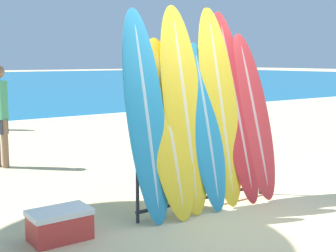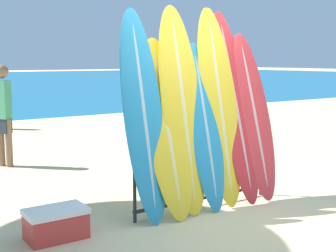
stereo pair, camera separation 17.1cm
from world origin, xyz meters
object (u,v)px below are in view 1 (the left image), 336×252
object	(u,v)px
surfboard_slot_0	(146,115)
cooler_box	(60,224)
surfboard_slot_3	(206,126)
surfboard_slot_4	(220,106)
surfboard_slot_2	(184,109)
surfboard_slot_6	(253,115)
surfboard_rack	(205,169)
person_near_water	(152,107)
surfboard_slot_5	(235,106)
surfboard_slot_1	(169,128)

from	to	relation	value
surfboard_slot_0	cooler_box	size ratio (longest dim) A/B	3.93
surfboard_slot_3	surfboard_slot_4	distance (m)	0.36
surfboard_slot_2	surfboard_slot_6	size ratio (longest dim) A/B	1.13
surfboard_rack	person_near_water	xyz separation A→B (m)	(1.02, 2.73, 0.48)
surfboard_slot_3	surfboard_slot_5	bearing A→B (deg)	8.06
surfboard_slot_1	surfboard_rack	bearing A→B (deg)	-2.14
surfboard_slot_2	surfboard_slot_3	bearing A→B (deg)	-9.72
surfboard_rack	surfboard_slot_1	bearing A→B (deg)	177.86
surfboard_slot_2	surfboard_slot_4	bearing A→B (deg)	0.24
surfboard_slot_2	surfboard_slot_4	world-z (taller)	surfboard_slot_4
surfboard_slot_1	person_near_water	xyz separation A→B (m)	(1.57, 2.71, -0.08)
surfboard_rack	surfboard_slot_0	distance (m)	1.12
surfboard_rack	cooler_box	distance (m)	1.95
surfboard_slot_6	cooler_box	world-z (taller)	surfboard_slot_6
surfboard_slot_1	person_near_water	bearing A→B (deg)	59.92
surfboard_slot_3	person_near_water	distance (m)	2.92
surfboard_rack	person_near_water	size ratio (longest dim) A/B	1.13
surfboard_slot_2	person_near_water	distance (m)	3.00
surfboard_slot_1	surfboard_slot_3	distance (m)	0.55
person_near_water	surfboard_slot_4	bearing A→B (deg)	-11.82
surfboard_slot_1	surfboard_slot_6	world-z (taller)	surfboard_slot_6
surfboard_slot_0	surfboard_slot_2	bearing A→B (deg)	0.20
surfboard_slot_4	surfboard_slot_6	world-z (taller)	surfboard_slot_4
surfboard_slot_1	cooler_box	world-z (taller)	surfboard_slot_1
surfboard_slot_0	surfboard_slot_3	xyz separation A→B (m)	(0.85, -0.05, -0.19)
surfboard_slot_0	cooler_box	world-z (taller)	surfboard_slot_0
surfboard_slot_2	surfboard_slot_4	xyz separation A→B (m)	(0.58, 0.00, 0.01)
surfboard_slot_6	surfboard_slot_3	bearing A→B (deg)	-177.77
surfboard_rack	surfboard_slot_1	size ratio (longest dim) A/B	0.96
surfboard_slot_1	surfboard_slot_2	world-z (taller)	surfboard_slot_2
surfboard_slot_0	person_near_water	xyz separation A→B (m)	(1.87, 2.69, -0.24)
surfboard_rack	surfboard_slot_3	size ratio (longest dim) A/B	0.99
surfboard_slot_4	person_near_water	distance (m)	2.80
surfboard_slot_0	surfboard_slot_4	distance (m)	1.13
surfboard_slot_5	surfboard_slot_6	world-z (taller)	surfboard_slot_5
surfboard_slot_6	person_near_water	distance (m)	2.71
surfboard_slot_5	cooler_box	bearing A→B (deg)	-179.04
surfboard_rack	surfboard_slot_6	distance (m)	1.06
surfboard_slot_4	surfboard_rack	bearing A→B (deg)	-169.84
surfboard_slot_1	surfboard_slot_2	distance (m)	0.32
surfboard_slot_0	surfboard_slot_6	bearing A→B (deg)	-0.52
surfboard_slot_1	person_near_water	size ratio (longest dim) A/B	1.18
surfboard_slot_4	cooler_box	bearing A→B (deg)	-179.62
surfboard_rack	surfboard_slot_0	bearing A→B (deg)	176.90
surfboard_rack	surfboard_slot_5	size ratio (longest dim) A/B	0.82
surfboard_slot_1	surfboard_slot_2	xyz separation A→B (m)	(0.25, 0.03, 0.20)
surfboard_slot_2	surfboard_slot_4	distance (m)	0.58
surfboard_slot_5	surfboard_rack	bearing A→B (deg)	-172.26
cooler_box	surfboard_slot_1	bearing A→B (deg)	-0.64
surfboard_slot_2	person_near_water	bearing A→B (deg)	63.78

